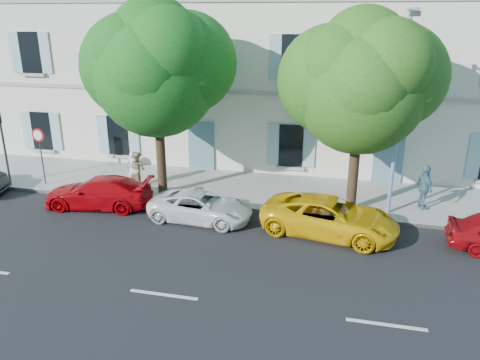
% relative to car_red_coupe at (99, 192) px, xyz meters
% --- Properties ---
extents(ground, '(90.00, 90.00, 0.00)m').
position_rel_car_red_coupe_xyz_m(ground, '(4.91, -1.39, -0.63)').
color(ground, black).
extents(sidewalk, '(36.00, 4.50, 0.15)m').
position_rel_car_red_coupe_xyz_m(sidewalk, '(4.91, 3.06, -0.55)').
color(sidewalk, '#A09E96').
rests_on(sidewalk, ground).
extents(kerb, '(36.00, 0.16, 0.16)m').
position_rel_car_red_coupe_xyz_m(kerb, '(4.91, 0.89, -0.55)').
color(kerb, '#9E998E').
rests_on(kerb, ground).
extents(building, '(28.00, 7.00, 12.00)m').
position_rel_car_red_coupe_xyz_m(building, '(4.91, 8.81, 5.37)').
color(building, beige).
rests_on(building, ground).
extents(car_red_coupe, '(4.49, 2.23, 1.25)m').
position_rel_car_red_coupe_xyz_m(car_red_coupe, '(0.00, 0.00, 0.00)').
color(car_red_coupe, '#AE040B').
rests_on(car_red_coupe, ground).
extents(car_white_coupe, '(4.03, 2.06, 1.09)m').
position_rel_car_red_coupe_xyz_m(car_white_coupe, '(4.42, -0.32, -0.08)').
color(car_white_coupe, white).
rests_on(car_white_coupe, ground).
extents(car_yellow_supercar, '(5.11, 3.03, 1.33)m').
position_rel_car_red_coupe_xyz_m(car_yellow_supercar, '(9.23, -0.45, 0.04)').
color(car_yellow_supercar, '#E8AF09').
rests_on(car_yellow_supercar, ground).
extents(tree_left, '(5.01, 5.01, 7.76)m').
position_rel_car_red_coupe_xyz_m(tree_left, '(2.05, 1.75, 4.52)').
color(tree_left, '#3A2819').
rests_on(tree_left, sidewalk).
extents(tree_right, '(4.76, 4.76, 7.33)m').
position_rel_car_red_coupe_xyz_m(tree_right, '(9.96, 1.67, 4.23)').
color(tree_right, '#3A2819').
rests_on(tree_right, sidewalk).
extents(road_sign, '(0.59, 0.09, 2.57)m').
position_rel_car_red_coupe_xyz_m(road_sign, '(-3.54, 1.53, 1.38)').
color(road_sign, '#383A3D').
rests_on(road_sign, sidewalk).
extents(street_lamp, '(0.29, 1.60, 7.47)m').
position_rel_car_red_coupe_xyz_m(street_lamp, '(11.38, 1.51, 3.76)').
color(street_lamp, '#7293BF').
rests_on(street_lamp, sidewalk).
extents(pedestrian_a, '(0.60, 0.41, 1.60)m').
position_rel_car_red_coupe_xyz_m(pedestrian_a, '(0.50, 2.27, 0.32)').
color(pedestrian_a, silver).
rests_on(pedestrian_a, sidewalk).
extents(pedestrian_b, '(0.94, 0.86, 1.56)m').
position_rel_car_red_coupe_xyz_m(pedestrian_b, '(0.68, 2.28, 0.30)').
color(pedestrian_b, tan).
rests_on(pedestrian_b, sidewalk).
extents(pedestrian_c, '(0.78, 1.13, 1.78)m').
position_rel_car_red_coupe_xyz_m(pedestrian_c, '(12.72, 2.37, 0.41)').
color(pedestrian_c, '#456E7F').
rests_on(pedestrian_c, sidewalk).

